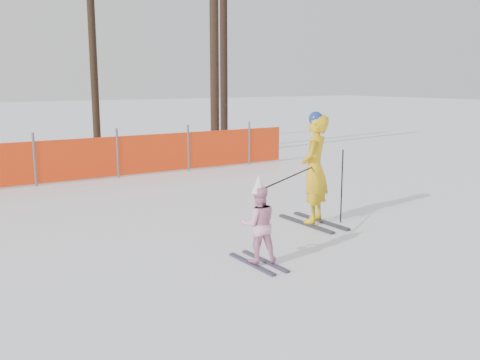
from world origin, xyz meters
name	(u,v)px	position (x,y,z in m)	size (l,w,h in m)	color
ground	(259,255)	(0.00, 0.00, 0.00)	(120.00, 120.00, 0.00)	white
adult	(315,168)	(1.75, 0.88, 0.96)	(0.80, 1.37, 1.92)	black
child	(259,224)	(-0.22, -0.28, 0.55)	(0.61, 1.01, 1.22)	black
ski_poles	(312,181)	(1.32, 0.44, 0.86)	(2.33, 1.06, 1.27)	black
tree_trunks	(179,67)	(4.13, 10.53, 2.88)	(4.11, 3.63, 6.30)	black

